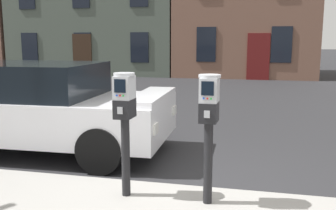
# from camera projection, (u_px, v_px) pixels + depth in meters

# --- Properties ---
(ground_plane) EXTENTS (160.00, 160.00, 0.00)m
(ground_plane) POSITION_uv_depth(u_px,v_px,m) (179.00, 203.00, 4.13)
(ground_plane) COLOR #28282B
(parking_meter_near_kerb) EXTENTS (0.22, 0.26, 1.31)m
(parking_meter_near_kerb) POSITION_uv_depth(u_px,v_px,m) (125.00, 112.00, 3.87)
(parking_meter_near_kerb) COLOR black
(parking_meter_near_kerb) RESTS_ON sidewalk_slab
(parking_meter_twin_adjacent) EXTENTS (0.22, 0.26, 1.31)m
(parking_meter_twin_adjacent) POSITION_uv_depth(u_px,v_px,m) (209.00, 116.00, 3.68)
(parking_meter_twin_adjacent) COLOR black
(parking_meter_twin_adjacent) RESTS_ON sidewalk_slab
(parked_car_grey_estate) EXTENTS (4.47, 1.94, 1.42)m
(parked_car_grey_estate) POSITION_uv_depth(u_px,v_px,m) (29.00, 105.00, 6.04)
(parked_car_grey_estate) COLOR silver
(parked_car_grey_estate) RESTS_ON ground_plane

